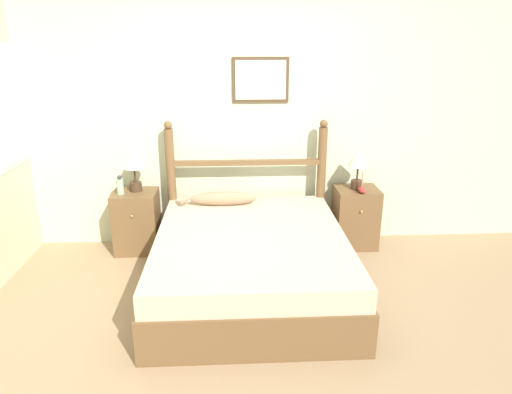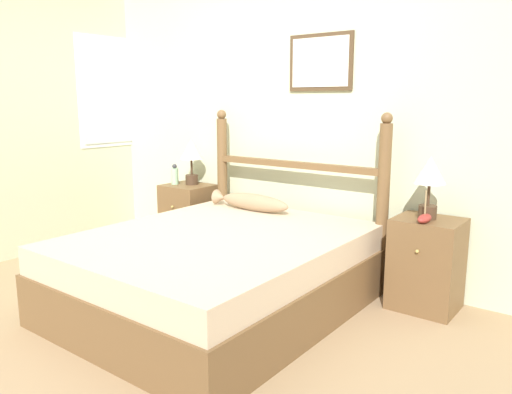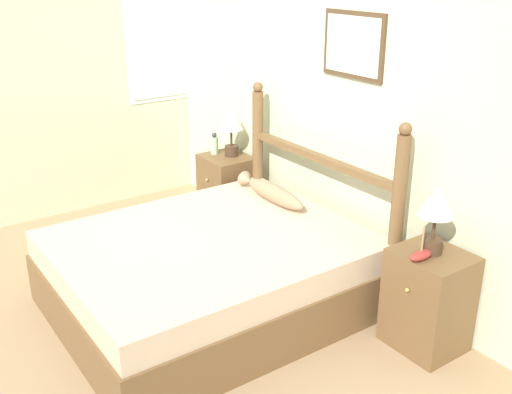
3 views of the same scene
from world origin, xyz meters
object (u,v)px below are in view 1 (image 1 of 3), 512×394
Objects in this scene: bottle at (120,186)px; fish_pillow at (219,199)px; table_lamp_right at (358,161)px; bed at (251,262)px; nightstand_left at (137,221)px; model_boat at (362,189)px; nightstand_right at (355,217)px; table_lamp_left at (134,163)px.

bottle is 0.26× the size of fish_pillow.
bottle is (-2.34, -0.04, -0.20)m from table_lamp_right.
nightstand_left is (-1.11, 0.85, 0.05)m from bed.
model_boat is 0.29× the size of fish_pillow.
nightstand_right is (1.11, 0.85, 0.05)m from bed.
nightstand_right is at bearing 93.32° from model_boat.
fish_pillow is (-1.38, -0.13, -0.32)m from table_lamp_right.
fish_pillow reaches higher than nightstand_left.
fish_pillow is at bearing -179.39° from model_boat.
nightstand_right is 1.49× the size of table_lamp_right.
nightstand_left and nightstand_right have the same top height.
fish_pillow reaches higher than bed.
fish_pillow is at bearing -174.68° from table_lamp_right.
fish_pillow reaches higher than nightstand_right.
nightstand_right is at bearing 0.00° from nightstand_left.
table_lamp_left is at bearing 141.03° from bed.
bed is 2.65× the size of fish_pillow.
bottle is at bearing -145.27° from table_lamp_left.
table_lamp_left is 0.57× the size of fish_pillow.
nightstand_right is at bearing 26.53° from table_lamp_right.
model_boat is (2.23, -0.17, -0.26)m from table_lamp_left.
bed is 1.40m from nightstand_left.
table_lamp_right is 2.34m from bottle.
nightstand_left is at bearing 180.00° from nightstand_right.
nightstand_right is at bearing 37.22° from bed.
bed is at bearing -38.97° from table_lamp_left.
nightstand_right is 3.27× the size of bottle.
table_lamp_right is (-0.01, -0.01, 0.60)m from nightstand_right.
bed is 4.66× the size of table_lamp_left.
bottle is (-2.35, -0.04, 0.40)m from nightstand_right.
fish_pillow is at bearing -5.42° from bottle.
nightstand_left is 2.97× the size of model_boat.
nightstand_right is 2.30m from table_lamp_left.
fish_pillow is (0.96, -0.09, -0.12)m from bottle.
nightstand_right is at bearing -1.20° from table_lamp_left.
nightstand_left is at bearing 176.93° from model_boat.
table_lamp_left is (-2.22, 0.05, 0.60)m from nightstand_right.
bed is at bearing -33.03° from bottle.
nightstand_left is 1.49× the size of table_lamp_left.
model_boat is at bearing -79.76° from table_lamp_right.
nightstand_right is (2.23, 0.00, 0.00)m from nightstand_left.
fish_pillow is (-1.40, -0.01, -0.06)m from model_boat.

